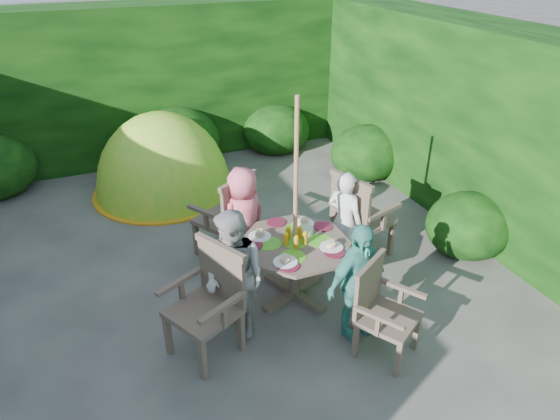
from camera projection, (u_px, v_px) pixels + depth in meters
name	position (u px, v px, depth m)	size (l,w,h in m)	color
ground	(190.00, 282.00, 5.61)	(60.00, 60.00, 0.00)	#43413C
hedge_enclosure	(156.00, 138.00, 6.09)	(9.00, 9.00, 2.50)	black
patio_table	(295.00, 251.00, 5.14)	(1.52, 1.52, 0.81)	#493B30
parasol_pole	(295.00, 206.00, 4.88)	(0.04, 0.04, 2.20)	#9B663E
garden_chair_right	(359.00, 215.00, 5.81)	(0.72, 0.77, 1.05)	#493B30
garden_chair_left	(210.00, 300.00, 4.48)	(0.76, 0.79, 1.02)	#493B30
garden_chair_back	(229.00, 215.00, 5.83)	(0.81, 0.79, 1.03)	#493B30
garden_chair_front	(381.00, 309.00, 4.48)	(0.70, 0.68, 0.89)	#493B30
child_right	(344.00, 221.00, 5.61)	(0.44, 0.29, 1.20)	white
child_left	(235.00, 277.00, 4.60)	(0.64, 0.50, 1.32)	#A5A5A0
child_back	(244.00, 219.00, 5.61)	(0.61, 0.39, 1.24)	#F06380
child_front	(357.00, 282.00, 4.62)	(0.71, 0.30, 1.21)	teal
dome_tent	(165.00, 191.00, 7.61)	(2.42, 2.42, 2.44)	#71DB2A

